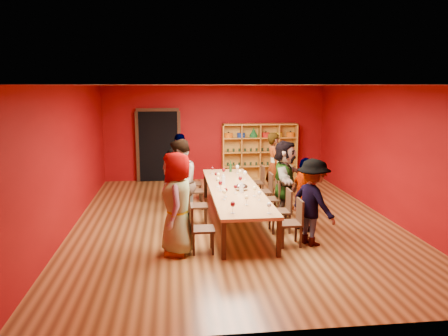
{
  "coord_description": "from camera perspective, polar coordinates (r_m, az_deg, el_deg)",
  "views": [
    {
      "loc": [
        -1.31,
        -9.31,
        2.99
      ],
      "look_at": [
        -0.2,
        0.32,
        1.15
      ],
      "focal_mm": 35.0,
      "sensor_mm": 36.0,
      "label": 1
    }
  ],
  "objects": [
    {
      "name": "person_right_1",
      "position": [
        9.17,
        10.49,
        -3.44
      ],
      "size": [
        0.58,
        0.97,
        1.54
      ],
      "primitive_type": "imported",
      "rotation": [
        0.0,
        0.0,
        1.77
      ],
      "color": "#628FC9",
      "rests_on": "ground"
    },
    {
      "name": "wine_glass_12",
      "position": [
        8.3,
        2.98,
        -3.92
      ],
      "size": [
        0.08,
        0.08,
        0.2
      ],
      "color": "silver",
      "rests_on": "tasting_table"
    },
    {
      "name": "wine_glass_8",
      "position": [
        10.72,
        2.09,
        -0.52
      ],
      "size": [
        0.08,
        0.08,
        0.21
      ],
      "color": "silver",
      "rests_on": "tasting_table"
    },
    {
      "name": "wine_glass_5",
      "position": [
        9.91,
        2.13,
        -1.43
      ],
      "size": [
        0.09,
        0.09,
        0.21
      ],
      "color": "silver",
      "rests_on": "tasting_table"
    },
    {
      "name": "chair_person_right_3",
      "position": [
        10.73,
        5.55,
        -2.75
      ],
      "size": [
        0.42,
        0.42,
        0.89
      ],
      "color": "black",
      "rests_on": "ground"
    },
    {
      "name": "chair_person_left_3",
      "position": [
        10.74,
        -4.27,
        -2.72
      ],
      "size": [
        0.42,
        0.42,
        0.89
      ],
      "color": "black",
      "rests_on": "ground"
    },
    {
      "name": "wine_glass_0",
      "position": [
        7.76,
        1.15,
        -4.81
      ],
      "size": [
        0.09,
        0.09,
        0.22
      ],
      "color": "silver",
      "rests_on": "tasting_table"
    },
    {
      "name": "wine_glass_13",
      "position": [
        9.75,
        -0.79,
        -1.58
      ],
      "size": [
        0.09,
        0.09,
        0.22
      ],
      "color": "silver",
      "rests_on": "tasting_table"
    },
    {
      "name": "chair_person_left_2",
      "position": [
        9.45,
        -3.93,
        -4.59
      ],
      "size": [
        0.42,
        0.42,
        0.89
      ],
      "color": "black",
      "rests_on": "ground"
    },
    {
      "name": "carafe_a",
      "position": [
        10.03,
        -0.07,
        -1.56
      ],
      "size": [
        0.12,
        0.12,
        0.23
      ],
      "color": "silver",
      "rests_on": "tasting_table"
    },
    {
      "name": "wine_glass_16",
      "position": [
        10.52,
        2.76,
        -0.68
      ],
      "size": [
        0.09,
        0.09,
        0.22
      ],
      "color": "silver",
      "rests_on": "tasting_table"
    },
    {
      "name": "wine_glass_6",
      "position": [
        8.97,
        4.02,
        -2.71
      ],
      "size": [
        0.09,
        0.09,
        0.22
      ],
      "color": "silver",
      "rests_on": "tasting_table"
    },
    {
      "name": "wine_glass_4",
      "position": [
        10.85,
        -0.04,
        -0.32
      ],
      "size": [
        0.09,
        0.09,
        0.22
      ],
      "color": "silver",
      "rests_on": "tasting_table"
    },
    {
      "name": "person_left_2",
      "position": [
        9.34,
        -5.81,
        -2.0
      ],
      "size": [
        0.59,
        0.96,
        1.88
      ],
      "primitive_type": "imported",
      "rotation": [
        0.0,
        0.0,
        -1.67
      ],
      "color": "tan",
      "rests_on": "ground"
    },
    {
      "name": "wine_glass_3",
      "position": [
        11.27,
        1.76,
        0.1
      ],
      "size": [
        0.09,
        0.09,
        0.22
      ],
      "color": "silver",
      "rests_on": "tasting_table"
    },
    {
      "name": "doorway",
      "position": [
        13.88,
        -8.55,
        2.9
      ],
      "size": [
        1.4,
        0.17,
        2.3
      ],
      "color": "black",
      "rests_on": "ground"
    },
    {
      "name": "chair_person_right_2",
      "position": [
        10.06,
        6.4,
        -3.69
      ],
      "size": [
        0.42,
        0.42,
        0.89
      ],
      "color": "black",
      "rests_on": "ground"
    },
    {
      "name": "chair_person_right_4",
      "position": [
        11.7,
        4.51,
        -1.6
      ],
      "size": [
        0.42,
        0.42,
        0.89
      ],
      "color": "black",
      "rests_on": "ground"
    },
    {
      "name": "person_left_0",
      "position": [
        7.82,
        -6.15,
        -4.64
      ],
      "size": [
        0.53,
        0.93,
        1.85
      ],
      "primitive_type": "imported",
      "rotation": [
        0.0,
        0.0,
        -1.62
      ],
      "color": "#5980B7",
      "rests_on": "ground"
    },
    {
      "name": "chair_person_left_0",
      "position": [
        7.95,
        -3.4,
        -7.56
      ],
      "size": [
        0.42,
        0.42,
        0.89
      ],
      "color": "black",
      "rests_on": "ground"
    },
    {
      "name": "wine_bottle",
      "position": [
        11.48,
        0.86,
        0.07
      ],
      "size": [
        0.07,
        0.07,
        0.3
      ],
      "color": "#143918",
      "rests_on": "tasting_table"
    },
    {
      "name": "wine_glass_10",
      "position": [
        9.41,
        -0.47,
        -2.04
      ],
      "size": [
        0.09,
        0.09,
        0.22
      ],
      "color": "silver",
      "rests_on": "tasting_table"
    },
    {
      "name": "wine_glass_1",
      "position": [
        9.2,
        1.49,
        -2.51
      ],
      "size": [
        0.07,
        0.07,
        0.18
      ],
      "color": "silver",
      "rests_on": "tasting_table"
    },
    {
      "name": "person_right_3",
      "position": [
        10.76,
        7.83,
        -1.13
      ],
      "size": [
        0.48,
        0.81,
        1.59
      ],
      "primitive_type": "imported",
      "rotation": [
        0.0,
        0.0,
        1.65
      ],
      "color": "#505055",
      "rests_on": "ground"
    },
    {
      "name": "wine_glass_9",
      "position": [
        11.21,
        -1.53,
        -0.09
      ],
      "size": [
        0.07,
        0.07,
        0.18
      ],
      "color": "silver",
      "rests_on": "tasting_table"
    },
    {
      "name": "wine_glass_2",
      "position": [
        7.79,
        5.91,
        -4.87
      ],
      "size": [
        0.08,
        0.08,
        0.21
      ],
      "color": "silver",
      "rests_on": "tasting_table"
    },
    {
      "name": "wine_glass_14",
      "position": [
        8.87,
        0.23,
        -2.95
      ],
      "size": [
        0.08,
        0.08,
        0.19
      ],
      "color": "silver",
      "rests_on": "tasting_table"
    },
    {
      "name": "person_right_0",
      "position": [
        8.4,
        11.53,
        -4.41
      ],
      "size": [
        0.85,
        1.16,
        1.66
      ],
      "primitive_type": "imported",
      "rotation": [
        0.0,
        0.0,
        2.0
      ],
      "color": "white",
      "rests_on": "ground"
    },
    {
      "name": "person_left_3",
      "position": [
        10.67,
        -6.26,
        -1.38
      ],
      "size": [
        0.49,
        1.02,
        1.52
      ],
      "primitive_type": "imported",
      "rotation": [
        0.0,
        0.0,
        -1.48
      ],
      "color": "#161B3C",
      "rests_on": "ground"
    },
    {
      "name": "person_right_4",
      "position": [
        11.71,
        6.56,
        0.32
      ],
      "size": [
        0.5,
        0.66,
        1.77
      ],
      "primitive_type": "imported",
      "rotation": [
        0.0,
        0.0,
        1.53
      ],
      "color": "#121B33",
      "rests_on": "ground"
    },
    {
      "name": "room_shell",
      "position": [
        9.52,
        1.41,
        1.73
      ],
      "size": [
        7.1,
        9.1,
        3.04
      ],
      "color": "#593317",
      "rests_on": "ground"
    },
    {
      "name": "wine_glass_11",
      "position": [
        8.68,
        0.05,
        -3.18
      ],
      "size": [
        0.08,
        0.08,
        0.21
      ],
      "color": "silver",
      "rests_on": "tasting_table"
    },
    {
      "name": "person_right_2",
      "position": [
        10.03,
        7.93,
        -1.45
      ],
      "size": [
        1.01,
        1.71,
        1.78
      ],
      "primitive_type": "imported",
      "rotation": [
        0.0,
        0.0,
        1.22
      ],
      "color": "#131B36",
      "rests_on": "ground"
    },
    {
      "name": "chair_person_left_4",
      "position": [
        11.54,
        -4.44,
        -1.77
      ],
      "size": [
        0.42,
        0.42,
        0.89
      ],
      "color": "black",
      "rests_on": "ground"
    },
    {
      "name": "wine_glass_15",
      "position": [
        10.35,
        -0.74,
        -0.93
      ],
      "size": [
        0.08,
        0.08,
        0.2
      ],
      "color": "silver",
      "rests_on": "tasting_table"
    },
    {
      "name": "tasting_table",
      "position": [
        9.68,
        1.39,
        -2.95
      ],
      "size": [
        1.1,
        4.5,
        0.75
      ],
      "color": "#B07D49",
      "rests_on": "ground"
    },
    {
      "name": "wine_glass_7",
      "position": [
        10.5,
        -1.03,
        -0.82
      ],
      "size": [
        0.08,
        0.08,
        0.19
      ],
      "color": "silver",
      "rests_on": "tasting_table"
    },
    {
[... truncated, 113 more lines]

